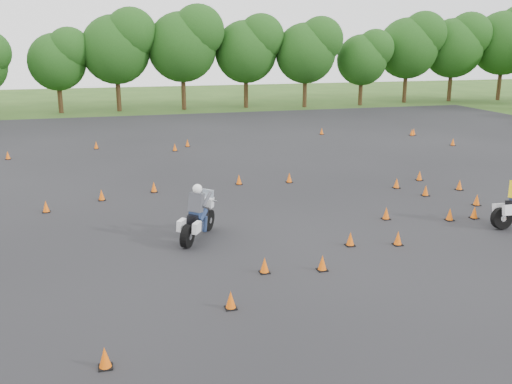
% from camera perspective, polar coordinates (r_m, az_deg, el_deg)
% --- Properties ---
extents(ground, '(140.00, 140.00, 0.00)m').
position_cam_1_polar(ground, '(17.84, 3.45, -6.95)').
color(ground, '#2D5119').
rests_on(ground, ground).
extents(asphalt_pad, '(62.00, 62.00, 0.00)m').
position_cam_1_polar(asphalt_pad, '(23.28, -1.31, -1.61)').
color(asphalt_pad, black).
rests_on(asphalt_pad, ground).
extents(treeline, '(86.66, 32.15, 10.94)m').
position_cam_1_polar(treeline, '(52.13, -5.74, 12.66)').
color(treeline, '#1A4212').
rests_on(treeline, ground).
extents(traffic_cones, '(36.17, 32.71, 0.45)m').
position_cam_1_polar(traffic_cones, '(22.47, 0.14, -1.63)').
color(traffic_cones, '#EA5B09').
rests_on(traffic_cones, asphalt_pad).
extents(rider_grey, '(2.06, 2.62, 2.00)m').
position_cam_1_polar(rider_grey, '(19.56, -5.95, -1.88)').
color(rider_grey, '#42434A').
rests_on(rider_grey, ground).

